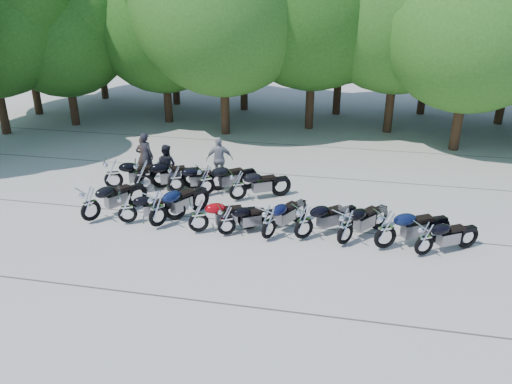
% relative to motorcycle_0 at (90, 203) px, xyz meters
% --- Properties ---
extents(ground, '(90.00, 90.00, 0.00)m').
position_rel_motorcycle_0_xyz_m(ground, '(5.28, -0.47, -0.69)').
color(ground, '#9B958C').
rests_on(ground, ground).
extents(tree_0, '(7.50, 7.50, 9.21)m').
position_rel_motorcycle_0_xyz_m(tree_0, '(-10.13, 12.51, 4.76)').
color(tree_0, '#3A2614').
rests_on(tree_0, ground).
extents(tree_1, '(6.97, 6.97, 8.55)m').
position_rel_motorcycle_0_xyz_m(tree_1, '(-6.76, 10.77, 4.37)').
color(tree_1, '#3A2614').
rests_on(tree_1, ground).
extents(tree_2, '(7.31, 7.31, 8.97)m').
position_rel_motorcycle_0_xyz_m(tree_2, '(-1.97, 12.37, 4.62)').
color(tree_2, '#3A2614').
rests_on(tree_2, ground).
extents(tree_3, '(8.70, 8.70, 10.67)m').
position_rel_motorcycle_0_xyz_m(tree_3, '(1.71, 10.77, 5.63)').
color(tree_3, '#3A2614').
rests_on(tree_3, ground).
extents(tree_6, '(8.00, 8.00, 9.82)m').
position_rel_motorcycle_0_xyz_m(tree_6, '(12.84, 10.35, 5.12)').
color(tree_6, '#3A2614').
rests_on(tree_6, ground).
extents(tree_9, '(7.59, 7.59, 9.32)m').
position_rel_motorcycle_0_xyz_m(tree_9, '(-8.25, 17.12, 4.83)').
color(tree_9, '#3A2614').
rests_on(tree_9, ground).
extents(tree_10, '(7.78, 7.78, 9.55)m').
position_rel_motorcycle_0_xyz_m(tree_10, '(-3.01, 16.50, 4.97)').
color(tree_10, '#3A2614').
rests_on(tree_10, ground).
extents(tree_11, '(7.56, 7.56, 9.28)m').
position_rel_motorcycle_0_xyz_m(tree_11, '(1.52, 15.96, 4.81)').
color(tree_11, '#3A2614').
rests_on(tree_11, ground).
extents(tree_12, '(7.88, 7.88, 9.67)m').
position_rel_motorcycle_0_xyz_m(tree_12, '(7.08, 16.00, 5.03)').
color(tree_12, '#3A2614').
rests_on(tree_12, ground).
extents(tree_13, '(8.31, 8.31, 10.20)m').
position_rel_motorcycle_0_xyz_m(tree_13, '(11.97, 17.00, 5.35)').
color(tree_13, '#3A2614').
rests_on(tree_13, ground).
extents(motorcycle_0, '(1.93, 2.46, 1.38)m').
position_rel_motorcycle_0_xyz_m(motorcycle_0, '(0.00, 0.00, 0.00)').
color(motorcycle_0, black).
rests_on(motorcycle_0, ground).
extents(motorcycle_1, '(2.19, 1.45, 1.20)m').
position_rel_motorcycle_0_xyz_m(motorcycle_1, '(1.23, 0.10, -0.09)').
color(motorcycle_1, black).
rests_on(motorcycle_1, ground).
extents(motorcycle_2, '(1.89, 2.50, 1.39)m').
position_rel_motorcycle_0_xyz_m(motorcycle_2, '(2.30, 0.06, 0.01)').
color(motorcycle_2, '#0C1637').
rests_on(motorcycle_2, ground).
extents(motorcycle_3, '(2.32, 1.51, 1.26)m').
position_rel_motorcycle_0_xyz_m(motorcycle_3, '(3.68, -0.05, -0.06)').
color(motorcycle_3, '#98050C').
rests_on(motorcycle_3, ground).
extents(motorcycle_4, '(2.06, 1.58, 1.15)m').
position_rel_motorcycle_0_xyz_m(motorcycle_4, '(4.58, -0.05, -0.11)').
color(motorcycle_4, black).
rests_on(motorcycle_4, ground).
extents(motorcycle_5, '(1.65, 2.29, 1.26)m').
position_rel_motorcycle_0_xyz_m(motorcycle_5, '(5.89, -0.03, -0.06)').
color(motorcycle_5, black).
rests_on(motorcycle_5, ground).
extents(motorcycle_6, '(2.24, 2.02, 1.31)m').
position_rel_motorcycle_0_xyz_m(motorcycle_6, '(6.94, 0.16, -0.03)').
color(motorcycle_6, black).
rests_on(motorcycle_6, ground).
extents(motorcycle_7, '(1.99, 2.29, 1.32)m').
position_rel_motorcycle_0_xyz_m(motorcycle_7, '(8.18, 0.07, -0.03)').
color(motorcycle_7, black).
rests_on(motorcycle_7, ground).
extents(motorcycle_8, '(2.54, 1.86, 1.41)m').
position_rel_motorcycle_0_xyz_m(motorcycle_8, '(9.34, 0.03, 0.01)').
color(motorcycle_8, '#0C1535').
rests_on(motorcycle_8, ground).
extents(motorcycle_9, '(2.17, 1.66, 1.21)m').
position_rel_motorcycle_0_xyz_m(motorcycle_9, '(10.41, -0.13, -0.08)').
color(motorcycle_9, black).
rests_on(motorcycle_9, ground).
extents(motorcycle_10, '(2.53, 1.53, 1.37)m').
position_rel_motorcycle_0_xyz_m(motorcycle_10, '(-0.50, 2.65, -0.01)').
color(motorcycle_10, black).
rests_on(motorcycle_10, ground).
extents(motorcycle_11, '(2.60, 1.72, 1.42)m').
position_rel_motorcycle_0_xyz_m(motorcycle_11, '(0.70, 2.69, 0.02)').
color(motorcycle_11, black).
rests_on(motorcycle_11, ground).
extents(motorcycle_12, '(2.25, 1.42, 1.22)m').
position_rel_motorcycle_0_xyz_m(motorcycle_12, '(1.89, 2.86, -0.08)').
color(motorcycle_12, black).
rests_on(motorcycle_12, ground).
extents(motorcycle_13, '(2.31, 2.01, 1.33)m').
position_rel_motorcycle_0_xyz_m(motorcycle_13, '(3.07, 2.79, -0.02)').
color(motorcycle_13, black).
rests_on(motorcycle_13, ground).
extents(motorcycle_14, '(2.33, 1.72, 1.29)m').
position_rel_motorcycle_0_xyz_m(motorcycle_14, '(4.31, 2.58, -0.04)').
color(motorcycle_14, black).
rests_on(motorcycle_14, ground).
extents(rider_0, '(0.66, 0.48, 1.65)m').
position_rel_motorcycle_0_xyz_m(rider_0, '(0.05, 4.26, 0.13)').
color(rider_0, black).
rests_on(rider_0, ground).
extents(rider_1, '(0.91, 0.76, 1.67)m').
position_rel_motorcycle_0_xyz_m(rider_1, '(1.32, 3.44, 0.15)').
color(rider_1, black).
rests_on(rider_1, ground).
extents(rider_2, '(1.13, 0.71, 1.78)m').
position_rel_motorcycle_0_xyz_m(rider_2, '(3.15, 4.39, 0.20)').
color(rider_2, '#9B9B9E').
rests_on(rider_2, ground).
extents(rider_3, '(0.80, 0.68, 1.85)m').
position_rel_motorcycle_0_xyz_m(rider_3, '(0.21, 4.17, 0.24)').
color(rider_3, black).
rests_on(rider_3, ground).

